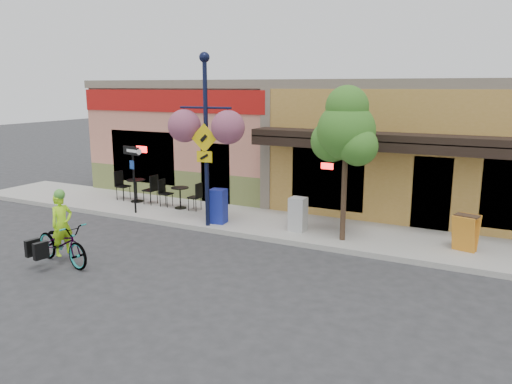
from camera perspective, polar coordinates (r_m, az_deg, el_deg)
ground at (r=13.87m, az=-1.51°, el=-5.99°), size 90.00×90.00×0.00m
sidewalk at (r=15.55m, az=2.07°, el=-3.70°), size 24.00×3.00×0.15m
curb at (r=14.30m, az=-0.44°, el=-5.10°), size 24.00×0.12×0.15m
building at (r=20.18m, az=8.87°, el=6.09°), size 18.20×8.20×4.50m
bicycle at (r=13.12m, az=-21.28°, el=-5.48°), size 2.10×1.04×1.05m
cyclist_rider at (r=13.02m, az=-21.21°, el=-4.53°), size 0.46×0.61×1.52m
lamp_post at (r=14.73m, az=-5.72°, el=5.77°), size 1.69×0.84×5.10m
one_way_sign at (r=16.87m, az=-13.76°, el=1.35°), size 0.87×0.38×2.22m
cafe_set_left at (r=18.59m, az=-13.52°, el=0.52°), size 1.84×1.01×1.07m
cafe_set_right at (r=17.31m, az=-8.67°, el=-0.30°), size 1.62×0.83×0.97m
newspaper_box_blue at (r=15.34m, az=-4.34°, el=-1.62°), size 0.52×0.48×1.06m
newspaper_box_grey at (r=14.53m, az=4.81°, el=-2.54°), size 0.47×0.43×0.99m
street_tree at (r=13.50m, az=10.14°, el=3.20°), size 1.83×1.83×4.22m
sandwich_board at (r=13.67m, az=22.59°, el=-4.48°), size 0.65×0.54×0.95m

